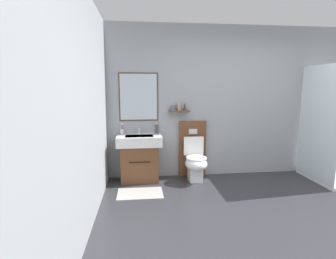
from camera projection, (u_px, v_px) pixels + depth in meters
name	position (u px, v px, depth m)	size (l,w,h in m)	color
ground_plane	(286.00, 231.00, 2.94)	(5.87, 5.19, 0.10)	#2D2D33
wall_back	(230.00, 102.00, 4.61)	(4.67, 0.27, 2.65)	#999EA3
wall_left	(75.00, 114.00, 2.47)	(0.12, 3.99, 2.65)	#999EA3
bath_mat	(140.00, 193.00, 3.84)	(0.68, 0.44, 0.01)	#9E9993
vanity_sink_left	(140.00, 157.00, 4.34)	(0.75, 0.45, 0.79)	brown
tap_on_left_sink	(139.00, 130.00, 4.42)	(0.03, 0.13, 0.11)	silver
toilet	(194.00, 158.00, 4.43)	(0.48, 0.62, 1.00)	brown
toothbrush_cup	(122.00, 131.00, 4.38)	(0.07, 0.07, 0.20)	silver
soap_dispenser	(157.00, 129.00, 4.45)	(0.06, 0.06, 0.20)	#4C4C51
shower_tray	(331.00, 158.00, 4.35)	(0.97, 0.96, 1.95)	white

